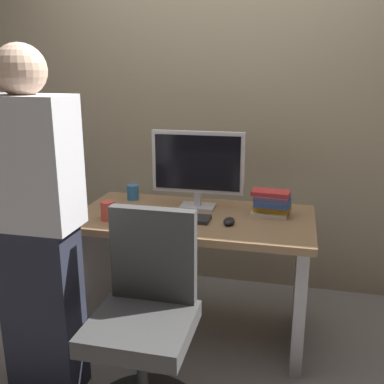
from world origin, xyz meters
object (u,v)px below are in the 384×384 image
cup_near_keyboard (108,211)px  book_stack (272,203)px  person_at_desk (36,228)px  monitor (198,166)px  cup_by_monitor (133,192)px  office_chair (145,327)px  keyboard (171,217)px  mouse (229,221)px  desk (194,254)px

cup_near_keyboard → book_stack: (0.86, 0.29, 0.02)m
person_at_desk → monitor: 0.98m
cup_by_monitor → book_stack: size_ratio=0.41×
person_at_desk → cup_by_monitor: size_ratio=17.67×
office_chair → cup_near_keyboard: bearing=127.3°
keyboard → book_stack: size_ratio=1.90×
cup_by_monitor → mouse: bearing=-25.7°
keyboard → cup_near_keyboard: (-0.33, -0.10, 0.04)m
office_chair → mouse: (0.28, 0.57, 0.32)m
office_chair → mouse: office_chair is taller
desk → cup_by_monitor: bearing=154.0°
desk → monitor: (-0.01, 0.14, 0.49)m
desk → cup_near_keyboard: bearing=-157.5°
desk → book_stack: 0.53m
office_chair → person_at_desk: (-0.52, 0.03, 0.41)m
person_at_desk → book_stack: (1.01, 0.75, -0.03)m
monitor → book_stack: (0.43, -0.03, -0.19)m
person_at_desk → cup_by_monitor: 0.88m
cup_by_monitor → book_stack: (0.87, -0.11, 0.02)m
book_stack → mouse: bearing=-135.1°
monitor → mouse: bearing=-46.7°
monitor → cup_by_monitor: bearing=169.8°
desk → person_at_desk: person_at_desk is taller
office_chair → mouse: size_ratio=9.40×
office_chair → monitor: 0.99m
desk → cup_near_keyboard: cup_near_keyboard is taller
keyboard → cup_by_monitor: 0.45m
keyboard → mouse: bearing=-2.3°
office_chair → monitor: bearing=86.2°
cup_by_monitor → office_chair: bearing=-66.9°
book_stack → keyboard: bearing=-160.0°
monitor → cup_near_keyboard: 0.57m
monitor → office_chair: bearing=-93.8°
person_at_desk → monitor: person_at_desk is taller
person_at_desk → cup_by_monitor: person_at_desk is taller
keyboard → desk: bearing=38.8°
office_chair → person_at_desk: size_ratio=0.57×
cup_near_keyboard → book_stack: bearing=18.5°
office_chair → person_at_desk: person_at_desk is taller
person_at_desk → office_chair: bearing=-3.3°
person_at_desk → book_stack: person_at_desk is taller
monitor → book_stack: size_ratio=2.39×
desk → person_at_desk: 0.93m
mouse → book_stack: bearing=44.9°
person_at_desk → mouse: bearing=34.3°
person_at_desk → cup_by_monitor: (0.14, 0.86, -0.06)m
cup_near_keyboard → cup_by_monitor: 0.40m
office_chair → keyboard: office_chair is taller
cup_by_monitor → keyboard: bearing=-42.0°
desk → cup_near_keyboard: size_ratio=12.75×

